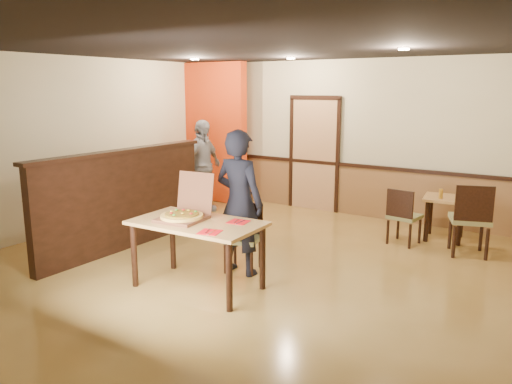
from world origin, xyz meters
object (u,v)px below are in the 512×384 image
(diner, at_px, (239,203))
(condiment, at_px, (441,194))
(diner_chair, at_px, (245,234))
(side_table, at_px, (445,208))
(side_chair_right, at_px, (471,217))
(pizza_box, at_px, (184,214))
(passerby, at_px, (202,166))
(side_chair_left, at_px, (403,214))
(main_table, at_px, (197,231))

(diner, bearing_deg, condiment, -122.84)
(diner_chair, distance_m, side_table, 3.30)
(side_chair_right, height_order, pizza_box, pizza_box)
(diner_chair, bearing_deg, side_table, 41.04)
(diner, xyz_separation_m, condiment, (1.78, 2.73, -0.16))
(passerby, distance_m, condiment, 4.22)
(condiment, bearing_deg, side_chair_left, -131.32)
(diner_chair, bearing_deg, condiment, 40.28)
(side_chair_left, distance_m, pizza_box, 3.40)
(side_chair_left, height_order, side_chair_right, side_chair_right)
(side_table, relative_size, condiment, 4.77)
(condiment, bearing_deg, passerby, -173.03)
(side_table, height_order, condiment, condiment)
(diner_chair, relative_size, side_chair_left, 1.00)
(side_table, xyz_separation_m, diner, (-1.82, -2.88, 0.41))
(side_chair_right, bearing_deg, condiment, -61.64)
(diner_chair, distance_m, passerby, 3.19)
(diner, distance_m, pizza_box, 0.74)
(side_chair_left, height_order, side_table, side_chair_left)
(diner, height_order, passerby, diner)
(pizza_box, xyz_separation_m, condiment, (2.08, 3.40, -0.12))
(side_table, distance_m, diner, 3.43)
(side_table, height_order, diner, diner)
(diner_chair, bearing_deg, pizza_box, -124.04)
(main_table, xyz_separation_m, side_table, (1.94, 3.55, -0.19))
(side_chair_left, xyz_separation_m, passerby, (-3.77, -0.04, 0.40))
(diner_chair, height_order, pizza_box, pizza_box)
(side_chair_right, xyz_separation_m, diner, (-2.30, -2.25, 0.35))
(side_table, height_order, passerby, passerby)
(main_table, distance_m, diner_chair, 0.85)
(side_chair_right, bearing_deg, main_table, 31.05)
(side_chair_right, relative_size, diner, 0.57)
(passerby, bearing_deg, side_chair_left, -89.87)
(side_chair_left, relative_size, passerby, 0.49)
(side_chair_left, xyz_separation_m, side_table, (0.46, 0.61, 0.04))
(side_chair_right, distance_m, diner, 3.24)
(main_table, xyz_separation_m, diner, (0.12, 0.67, 0.22))
(main_table, height_order, condiment, condiment)
(main_table, xyz_separation_m, passerby, (-2.29, 2.89, 0.18))
(side_chair_right, relative_size, condiment, 6.94)
(pizza_box, height_order, condiment, pizza_box)
(diner, relative_size, pizza_box, 2.91)
(side_chair_left, distance_m, side_chair_right, 0.94)
(side_table, bearing_deg, diner, -122.39)
(side_chair_right, bearing_deg, side_chair_left, -19.93)
(side_table, relative_size, diner, 0.39)
(diner_chair, height_order, passerby, passerby)
(side_chair_left, relative_size, side_chair_right, 0.83)
(diner_chair, bearing_deg, side_chair_left, 41.89)
(diner_chair, height_order, condiment, diner_chair)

